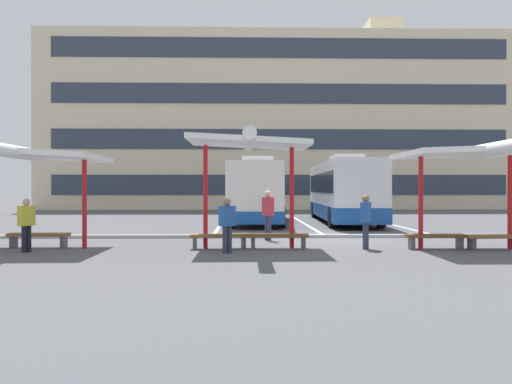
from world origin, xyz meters
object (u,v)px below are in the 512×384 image
bench_0 (39,237)px  waiting_passenger_0 (227,222)px  bench_2 (278,237)px  waiting_passenger_3 (268,211)px  coach_bus_0 (260,193)px  waiting_shelter_2 (470,154)px  coach_bus_1 (342,192)px  bench_1 (219,238)px  waiting_passenger_2 (366,218)px  waiting_shelter_0 (32,156)px  bench_4 (498,238)px  waiting_passenger_1 (26,222)px  waiting_shelter_1 (249,145)px  bench_3 (436,238)px

bench_0 → waiting_passenger_0: bearing=-14.0°
bench_2 → waiting_passenger_3: size_ratio=1.05×
coach_bus_0 → waiting_shelter_2: coach_bus_0 is taller
coach_bus_1 → bench_1: (-6.11, -11.86, -1.31)m
waiting_passenger_2 → waiting_shelter_0: bearing=179.3°
waiting_shelter_2 → coach_bus_1: bearing=96.2°
bench_2 → bench_4: size_ratio=0.96×
bench_1 → waiting_passenger_0: waiting_passenger_0 is taller
coach_bus_1 → waiting_passenger_1: (-11.62, -12.57, -0.77)m
waiting_shelter_1 → waiting_shelter_2: waiting_shelter_1 is taller
coach_bus_0 → waiting_passenger_1: coach_bus_0 is taller
bench_4 → bench_2: bearing=176.0°
bench_3 → bench_4: same height
waiting_shelter_2 → bench_3: 2.69m
waiting_passenger_2 → bench_2: bearing=175.5°
waiting_shelter_2 → waiting_passenger_3: bearing=152.8°
waiting_shelter_2 → bench_1: bearing=175.8°
waiting_shelter_1 → waiting_passenger_3: 3.40m
waiting_shelter_2 → waiting_passenger_2: bearing=173.4°
bench_2 → waiting_passenger_1: bearing=-174.3°
bench_2 → bench_3: size_ratio=1.05×
coach_bus_1 → waiting_passenger_3: bearing=-115.6°
waiting_shelter_0 → bench_0: size_ratio=2.72×
waiting_passenger_2 → waiting_passenger_1: bearing=-177.0°
waiting_passenger_2 → waiting_passenger_3: bearing=136.8°
waiting_shelter_2 → waiting_passenger_3: (-5.86, 3.01, -1.82)m
coach_bus_0 → waiting_passenger_0: bearing=-95.9°
bench_4 → waiting_shelter_1: bearing=177.3°
waiting_passenger_0 → bench_2: bearing=35.4°
bench_0 → bench_4: 14.00m
coach_bus_0 → bench_0: coach_bus_0 is taller
waiting_shelter_1 → waiting_passenger_1: (-6.41, -0.62, -2.27)m
bench_2 → bench_0: bearing=177.0°
waiting_shelter_0 → waiting_shelter_1: 6.52m
coach_bus_0 → bench_4: coach_bus_0 is taller
bench_0 → bench_3: bearing=-3.1°
coach_bus_1 → waiting_shelter_0: 16.77m
coach_bus_0 → waiting_passenger_2: bearing=-76.2°
bench_1 → waiting_passenger_3: size_ratio=1.03×
coach_bus_0 → coach_bus_1: 4.55m
waiting_passenger_1 → bench_1: bearing=7.4°
waiting_passenger_0 → waiting_passenger_1: 5.80m
coach_bus_0 → waiting_passenger_3: coach_bus_0 is taller
waiting_passenger_0 → waiting_shelter_2: bearing=4.2°
bench_2 → waiting_passenger_3: (-0.20, 2.45, 0.69)m
coach_bus_1 → waiting_shelter_0: coach_bus_1 is taller
bench_3 → coach_bus_0: bearing=113.0°
coach_bus_0 → waiting_shelter_2: size_ratio=2.14×
coach_bus_0 → waiting_shelter_1: bearing=-93.3°
bench_0 → waiting_passenger_1: (0.11, -1.12, 0.54)m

